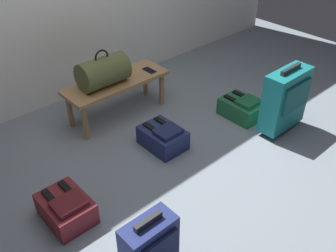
{
  "coord_description": "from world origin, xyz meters",
  "views": [
    {
      "loc": [
        -1.67,
        -1.67,
        2.01
      ],
      "look_at": [
        0.02,
        0.2,
        0.25
      ],
      "focal_mm": 40.39,
      "sensor_mm": 36.0,
      "label": 1
    }
  ],
  "objects_px": {
    "duffel_bag_olive": "(103,72)",
    "backpack_green": "(242,108)",
    "suitcase_upright_teal": "(285,99)",
    "backpack_navy": "(163,137)",
    "backpack_maroon": "(66,208)",
    "bench": "(117,86)",
    "suitcase_small_navy": "(150,246)",
    "cell_phone": "(149,70)"
  },
  "relations": [
    {
      "from": "bench",
      "to": "backpack_green",
      "type": "height_order",
      "value": "bench"
    },
    {
      "from": "suitcase_upright_teal",
      "to": "suitcase_small_navy",
      "type": "distance_m",
      "value": 1.86
    },
    {
      "from": "bench",
      "to": "backpack_maroon",
      "type": "xyz_separation_m",
      "value": [
        -1.03,
        -0.83,
        -0.22
      ]
    },
    {
      "from": "cell_phone",
      "to": "backpack_green",
      "type": "bearing_deg",
      "value": -56.81
    },
    {
      "from": "suitcase_upright_teal",
      "to": "backpack_green",
      "type": "height_order",
      "value": "suitcase_upright_teal"
    },
    {
      "from": "backpack_navy",
      "to": "backpack_green",
      "type": "relative_size",
      "value": 1.0
    },
    {
      "from": "backpack_green",
      "to": "suitcase_small_navy",
      "type": "bearing_deg",
      "value": -157.55
    },
    {
      "from": "duffel_bag_olive",
      "to": "backpack_maroon",
      "type": "bearing_deg",
      "value": -137.53
    },
    {
      "from": "duffel_bag_olive",
      "to": "backpack_green",
      "type": "xyz_separation_m",
      "value": [
        0.98,
        -0.82,
        -0.41
      ]
    },
    {
      "from": "duffel_bag_olive",
      "to": "suitcase_small_navy",
      "type": "distance_m",
      "value": 1.73
    },
    {
      "from": "bench",
      "to": "suitcase_small_navy",
      "type": "bearing_deg",
      "value": -119.91
    },
    {
      "from": "suitcase_small_navy",
      "to": "suitcase_upright_teal",
      "type": "bearing_deg",
      "value": 10.56
    },
    {
      "from": "bench",
      "to": "backpack_maroon",
      "type": "height_order",
      "value": "bench"
    },
    {
      "from": "cell_phone",
      "to": "suitcase_small_navy",
      "type": "height_order",
      "value": "suitcase_small_navy"
    },
    {
      "from": "cell_phone",
      "to": "backpack_navy",
      "type": "distance_m",
      "value": 0.77
    },
    {
      "from": "duffel_bag_olive",
      "to": "suitcase_upright_teal",
      "type": "xyz_separation_m",
      "value": [
        1.07,
        -1.19,
        -0.18
      ]
    },
    {
      "from": "duffel_bag_olive",
      "to": "backpack_navy",
      "type": "relative_size",
      "value": 1.16
    },
    {
      "from": "bench",
      "to": "suitcase_upright_teal",
      "type": "relative_size",
      "value": 1.59
    },
    {
      "from": "duffel_bag_olive",
      "to": "bench",
      "type": "bearing_deg",
      "value": 0.0
    },
    {
      "from": "backpack_maroon",
      "to": "backpack_green",
      "type": "height_order",
      "value": "same"
    },
    {
      "from": "cell_phone",
      "to": "suitcase_small_navy",
      "type": "relative_size",
      "value": 0.31
    },
    {
      "from": "backpack_navy",
      "to": "backpack_green",
      "type": "xyz_separation_m",
      "value": [
        0.87,
        -0.15,
        0.0
      ]
    },
    {
      "from": "suitcase_upright_teal",
      "to": "backpack_navy",
      "type": "distance_m",
      "value": 1.12
    },
    {
      "from": "duffel_bag_olive",
      "to": "backpack_green",
      "type": "height_order",
      "value": "duffel_bag_olive"
    },
    {
      "from": "backpack_navy",
      "to": "backpack_maroon",
      "type": "relative_size",
      "value": 1.0
    },
    {
      "from": "backpack_navy",
      "to": "backpack_green",
      "type": "bearing_deg",
      "value": -9.91
    },
    {
      "from": "bench",
      "to": "suitcase_small_navy",
      "type": "distance_m",
      "value": 1.77
    },
    {
      "from": "backpack_green",
      "to": "backpack_maroon",
      "type": "bearing_deg",
      "value": -179.58
    },
    {
      "from": "bench",
      "to": "backpack_maroon",
      "type": "distance_m",
      "value": 1.34
    },
    {
      "from": "backpack_navy",
      "to": "backpack_maroon",
      "type": "xyz_separation_m",
      "value": [
        -1.02,
        -0.17,
        0.0
      ]
    },
    {
      "from": "suitcase_small_navy",
      "to": "backpack_maroon",
      "type": "bearing_deg",
      "value": 102.26
    },
    {
      "from": "suitcase_upright_teal",
      "to": "backpack_green",
      "type": "distance_m",
      "value": 0.45
    },
    {
      "from": "duffel_bag_olive",
      "to": "backpack_navy",
      "type": "distance_m",
      "value": 0.79
    },
    {
      "from": "duffel_bag_olive",
      "to": "suitcase_small_navy",
      "type": "bearing_deg",
      "value": -116.2
    },
    {
      "from": "backpack_maroon",
      "to": "suitcase_small_navy",
      "type": "bearing_deg",
      "value": -77.74
    },
    {
      "from": "suitcase_upright_teal",
      "to": "backpack_green",
      "type": "xyz_separation_m",
      "value": [
        -0.09,
        0.38,
        -0.23
      ]
    },
    {
      "from": "suitcase_upright_teal",
      "to": "backpack_maroon",
      "type": "xyz_separation_m",
      "value": [
        -1.98,
        0.36,
        -0.23
      ]
    },
    {
      "from": "suitcase_upright_teal",
      "to": "suitcase_small_navy",
      "type": "height_order",
      "value": "suitcase_upright_teal"
    },
    {
      "from": "backpack_navy",
      "to": "backpack_green",
      "type": "distance_m",
      "value": 0.88
    },
    {
      "from": "cell_phone",
      "to": "suitcase_small_navy",
      "type": "distance_m",
      "value": 1.93
    },
    {
      "from": "duffel_bag_olive",
      "to": "backpack_maroon",
      "type": "height_order",
      "value": "duffel_bag_olive"
    },
    {
      "from": "backpack_maroon",
      "to": "backpack_navy",
      "type": "bearing_deg",
      "value": 9.24
    }
  ]
}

